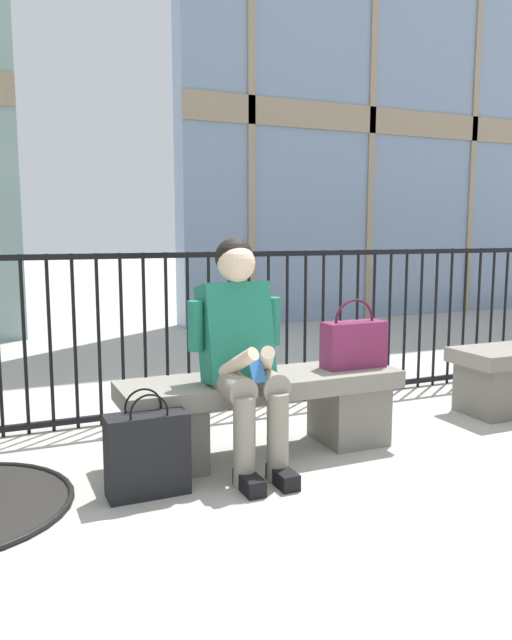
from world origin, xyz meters
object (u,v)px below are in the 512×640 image
(stone_bench, at_px, (263,407))
(handbag_on_bench, at_px, (354,343))
(shopping_bag, at_px, (147,453))
(seated_person_with_phone, at_px, (242,347))

(stone_bench, distance_m, handbag_on_bench, 0.66)
(stone_bench, relative_size, handbag_on_bench, 3.93)
(stone_bench, bearing_deg, shopping_bag, -158.75)
(seated_person_with_phone, height_order, shopping_bag, seated_person_with_phone)
(handbag_on_bench, bearing_deg, seated_person_with_phone, -171.15)
(stone_bench, xyz_separation_m, shopping_bag, (-0.73, -0.28, -0.07))
(shopping_bag, bearing_deg, handbag_on_bench, 11.81)
(seated_person_with_phone, xyz_separation_m, handbag_on_bench, (0.76, 0.12, -0.06))
(stone_bench, relative_size, shopping_bag, 3.16)
(stone_bench, xyz_separation_m, handbag_on_bench, (0.58, -0.01, 0.32))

